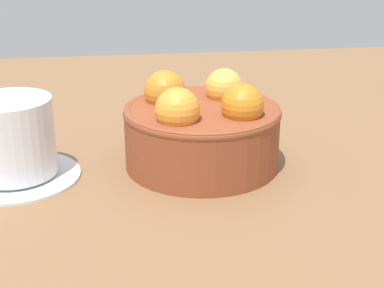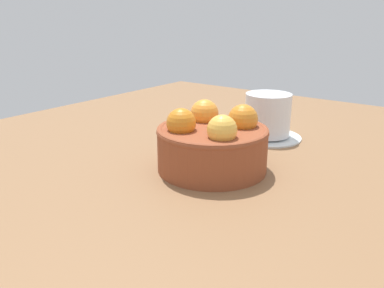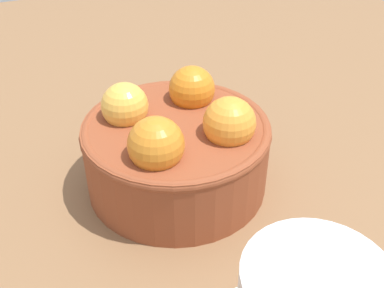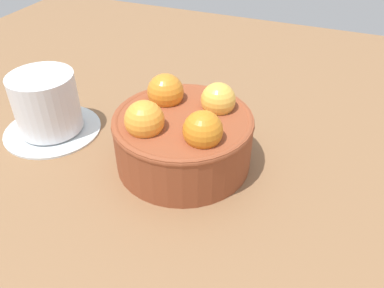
% 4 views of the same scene
% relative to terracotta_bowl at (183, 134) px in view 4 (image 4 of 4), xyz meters
% --- Properties ---
extents(ground_plane, '(1.19, 1.07, 0.04)m').
position_rel_terracotta_bowl_xyz_m(ground_plane, '(-0.00, -0.00, -0.06)').
color(ground_plane, brown).
extents(terracotta_bowl, '(0.16, 0.16, 0.10)m').
position_rel_terracotta_bowl_xyz_m(terracotta_bowl, '(0.00, 0.00, 0.00)').
color(terracotta_bowl, brown).
rests_on(terracotta_bowl, ground_plane).
extents(coffee_cup, '(0.13, 0.13, 0.08)m').
position_rel_terracotta_bowl_xyz_m(coffee_cup, '(0.19, 0.01, -0.00)').
color(coffee_cup, silver).
rests_on(coffee_cup, ground_plane).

